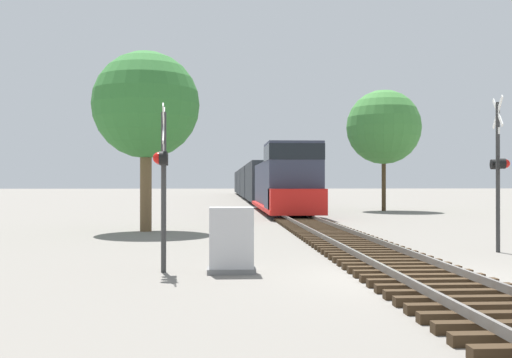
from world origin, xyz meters
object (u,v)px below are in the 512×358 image
Objects in this scene: relay_cabinet at (231,241)px; freight_train at (254,183)px; crossing_signal_far at (499,167)px; crossing_signal_near at (162,168)px; tree_mid_background at (384,127)px; tree_far_right at (146,106)px.

freight_train is at bearing 86.27° from relay_cabinet.
crossing_signal_far reaches higher than relay_cabinet.
tree_mid_background is at bearing 152.22° from crossing_signal_near.
tree_mid_background is (7.72, -30.74, 4.05)m from freight_train.
crossing_signal_near is 0.84× the size of crossing_signal_far.
tree_mid_background reaches higher than tree_far_right.
crossing_signal_near is 0.43× the size of tree_mid_background.
tree_mid_background is (11.64, 29.36, 5.37)m from relay_cabinet.
crossing_signal_near is at bearing -114.39° from tree_mid_background.
crossing_signal_far is 0.60× the size of tree_far_right.
crossing_signal_far is at bearing -36.24° from tree_far_right.
freight_train is 22.04× the size of crossing_signal_near.
crossing_signal_far is 3.08× the size of relay_cabinet.
freight_train is 56.67m from crossing_signal_far.
tree_far_right reaches higher than crossing_signal_near.
crossing_signal_near is at bearing 172.55° from relay_cabinet.
crossing_signal_near is 12.16m from tree_far_right.
crossing_signal_near is 2.57× the size of relay_cabinet.
freight_train reaches higher than crossing_signal_near.
tree_mid_background is at bearing 49.33° from tree_far_right.
freight_train is 11.12× the size of tree_far_right.
relay_cabinet is 32.04m from tree_mid_background.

